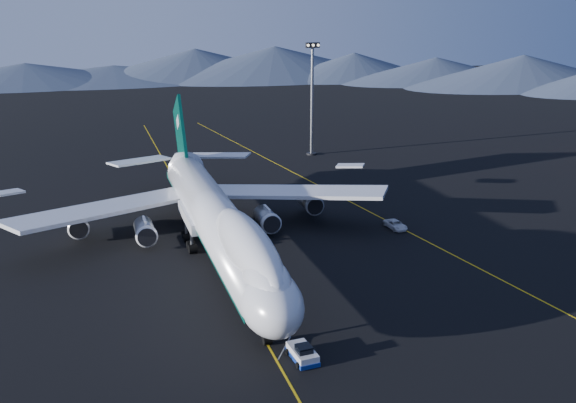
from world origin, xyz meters
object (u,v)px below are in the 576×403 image
object	(u,v)px
boeing_747	(216,218)
floodlight_mast	(312,99)
pushback_tug	(303,354)
service_van	(396,225)

from	to	relation	value
boeing_747	floodlight_mast	world-z (taller)	floodlight_mast
boeing_747	pushback_tug	size ratio (longest dim) A/B	16.29
boeing_747	service_van	xyz separation A→B (m)	(30.00, 2.85, -5.14)
pushback_tug	service_van	size ratio (longest dim) A/B	0.91
pushback_tug	service_van	distance (m)	43.22
pushback_tug	floodlight_mast	world-z (taller)	floodlight_mast
boeing_747	service_van	bearing A→B (deg)	5.44
service_van	boeing_747	bearing A→B (deg)	-178.61
boeing_747	service_van	size ratio (longest dim) A/B	14.88
boeing_747	pushback_tug	xyz separation A→B (m)	(2.62, -30.59, -5.23)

